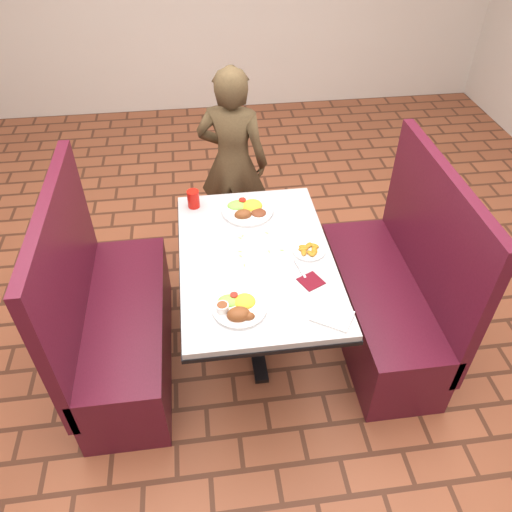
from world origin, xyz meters
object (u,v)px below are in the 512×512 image
object	(u,v)px
far_dinner_plate	(247,208)
diner_person	(233,163)
near_dinner_plate	(238,306)
booth_bench_left	(116,324)
booth_bench_right	(388,297)
plantain_plate	(309,250)
dining_table	(256,269)
red_tumbler	(193,199)

from	to	relation	value
far_dinner_plate	diner_person	bearing A→B (deg)	91.84
near_dinner_plate	diner_person	bearing A→B (deg)	85.59
booth_bench_left	booth_bench_right	distance (m)	1.60
booth_bench_left	far_dinner_plate	size ratio (longest dim) A/B	4.07
diner_person	plantain_plate	world-z (taller)	diner_person
dining_table	red_tumbler	xyz separation A→B (m)	(-0.31, 0.49, 0.15)
dining_table	diner_person	world-z (taller)	diner_person
diner_person	near_dinner_plate	bearing A→B (deg)	104.33
booth_bench_left	diner_person	distance (m)	1.38
near_dinner_plate	dining_table	bearing A→B (deg)	70.47
dining_table	booth_bench_right	size ratio (longest dim) A/B	1.01
booth_bench_left	booth_bench_right	size ratio (longest dim) A/B	1.00
booth_bench_left	far_dinner_plate	bearing A→B (deg)	26.43
red_tumbler	booth_bench_right	bearing A→B (deg)	-24.07
far_dinner_plate	plantain_plate	xyz separation A→B (m)	(0.28, -0.40, -0.02)
booth_bench_right	far_dinner_plate	world-z (taller)	booth_bench_right
booth_bench_left	red_tumbler	bearing A→B (deg)	45.06
dining_table	far_dinner_plate	size ratio (longest dim) A/B	4.12
booth_bench_right	red_tumbler	xyz separation A→B (m)	(-1.10, 0.49, 0.47)
far_dinner_plate	red_tumbler	xyz separation A→B (m)	(-0.31, 0.10, 0.03)
booth_bench_left	diner_person	bearing A→B (deg)	54.25
dining_table	red_tumbler	size ratio (longest dim) A/B	11.39
plantain_plate	red_tumbler	size ratio (longest dim) A/B	1.62
red_tumbler	diner_person	bearing A→B (deg)	64.04
diner_person	near_dinner_plate	distance (m)	1.46
booth_bench_left	far_dinner_plate	distance (m)	1.00
near_dinner_plate	booth_bench_right	bearing A→B (deg)	21.75
dining_table	diner_person	bearing A→B (deg)	91.03
near_dinner_plate	far_dinner_plate	bearing A→B (deg)	80.11
booth_bench_right	diner_person	size ratio (longest dim) A/B	0.88
dining_table	far_dinner_plate	distance (m)	0.42
far_dinner_plate	red_tumbler	bearing A→B (deg)	162.83
near_dinner_plate	plantain_plate	size ratio (longest dim) A/B	1.48
far_dinner_plate	plantain_plate	size ratio (longest dim) A/B	1.71
booth_bench_left	near_dinner_plate	xyz separation A→B (m)	(0.67, -0.37, 0.45)
dining_table	plantain_plate	size ratio (longest dim) A/B	7.03
near_dinner_plate	red_tumbler	distance (m)	0.88
far_dinner_plate	booth_bench_left	bearing A→B (deg)	-153.57
booth_bench_right	red_tumbler	world-z (taller)	booth_bench_right
diner_person	red_tumbler	world-z (taller)	diner_person
booth_bench_right	far_dinner_plate	size ratio (longest dim) A/B	4.07
booth_bench_right	booth_bench_left	bearing A→B (deg)	180.00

